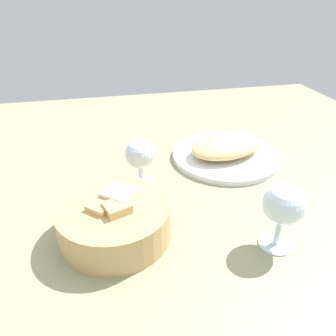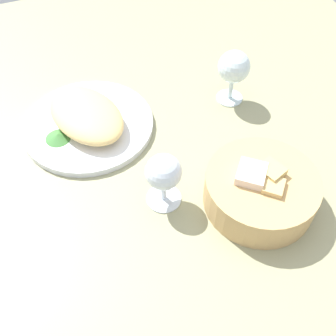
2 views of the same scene
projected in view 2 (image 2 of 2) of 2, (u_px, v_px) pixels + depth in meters
ground_plane at (154, 151)px, 83.18cm from camera, size 140.00×140.00×2.00cm
plate at (88, 125)px, 85.66cm from camera, size 27.43×27.43×1.40cm
omelette at (86, 115)px, 83.37cm from camera, size 22.79×18.07×4.53cm
lettuce_garnish at (58, 136)px, 81.80cm from camera, size 5.18×5.18×1.13cm
bread_basket at (260, 190)px, 71.44cm from camera, size 19.93×19.93×8.26cm
wine_glass_near at (164, 175)px, 68.90cm from camera, size 6.45×6.45×11.11cm
wine_glass_far at (234, 69)px, 85.71cm from camera, size 6.92×6.92×12.21cm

